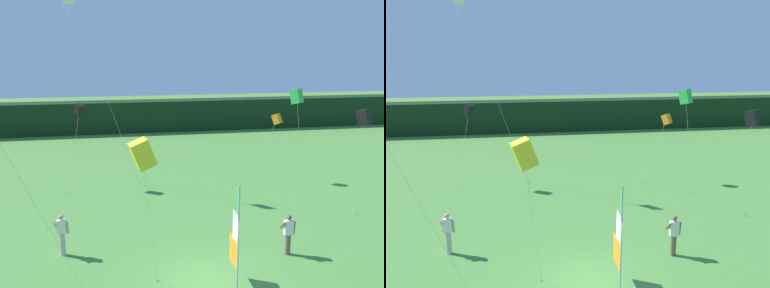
# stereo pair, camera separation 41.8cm
# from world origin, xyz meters

# --- Properties ---
(ground_plane) EXTENTS (120.00, 120.00, 0.00)m
(ground_plane) POSITION_xyz_m (0.00, 0.00, 0.00)
(ground_plane) COLOR #518E3D
(distant_treeline) EXTENTS (80.00, 2.40, 3.02)m
(distant_treeline) POSITION_xyz_m (0.00, 28.39, 1.51)
(distant_treeline) COLOR black
(distant_treeline) RESTS_ON ground
(banner_flag) EXTENTS (0.06, 1.03, 3.79)m
(banner_flag) POSITION_xyz_m (0.74, -0.29, 1.82)
(banner_flag) COLOR #B7B7BC
(banner_flag) RESTS_ON ground
(person_near_banner) EXTENTS (0.55, 0.48, 1.67)m
(person_near_banner) POSITION_xyz_m (3.48, 1.54, 0.89)
(person_near_banner) COLOR brown
(person_near_banner) RESTS_ON ground
(person_mid_field) EXTENTS (0.55, 0.48, 1.71)m
(person_mid_field) POSITION_xyz_m (-5.40, 3.12, 0.92)
(person_mid_field) COLOR #B7B2A3
(person_mid_field) RESTS_ON ground
(kite_orange_box_0) EXTENTS (1.94, 0.84, 4.21)m
(kite_orange_box_0) POSITION_xyz_m (6.65, 11.09, 3.83)
(kite_orange_box_0) COLOR brown
(kite_orange_box_0) RESTS_ON ground
(kite_black_box_1) EXTENTS (1.14, 1.79, 4.95)m
(kite_black_box_1) POSITION_xyz_m (-5.19, 12.08, 4.56)
(kite_black_box_1) COLOR brown
(kite_black_box_1) RESTS_ON ground
(kite_black_box_2) EXTENTS (1.35, 1.74, 5.53)m
(kite_black_box_2) POSITION_xyz_m (7.56, 3.43, 5.13)
(kite_black_box_2) COLOR brown
(kite_black_box_2) RESTS_ON ground
(kite_yellow_box_4) EXTENTS (0.95, 1.80, 5.55)m
(kite_yellow_box_4) POSITION_xyz_m (-2.39, -0.98, 5.06)
(kite_yellow_box_4) COLOR brown
(kite_yellow_box_4) RESTS_ON ground
(kite_white_diamond_5) EXTENTS (3.96, 0.85, 11.24)m
(kite_white_diamond_5) POSITION_xyz_m (-5.18, 12.07, 10.06)
(kite_white_diamond_5) COLOR brown
(kite_white_diamond_5) RESTS_ON ground
(kite_green_box_6) EXTENTS (1.46, 1.05, 6.05)m
(kite_green_box_6) POSITION_xyz_m (6.26, 7.57, 5.62)
(kite_green_box_6) COLOR brown
(kite_green_box_6) RESTS_ON ground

